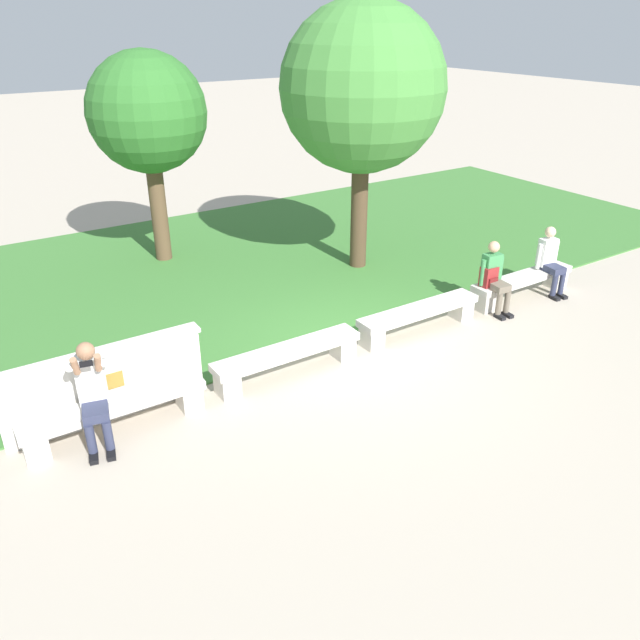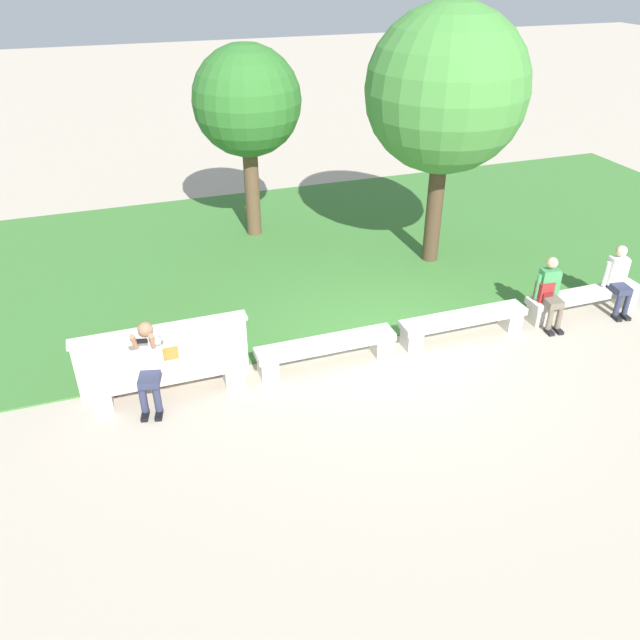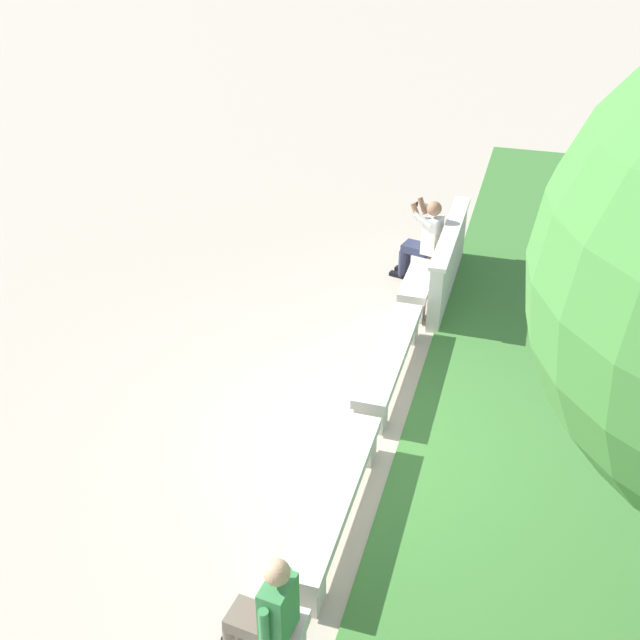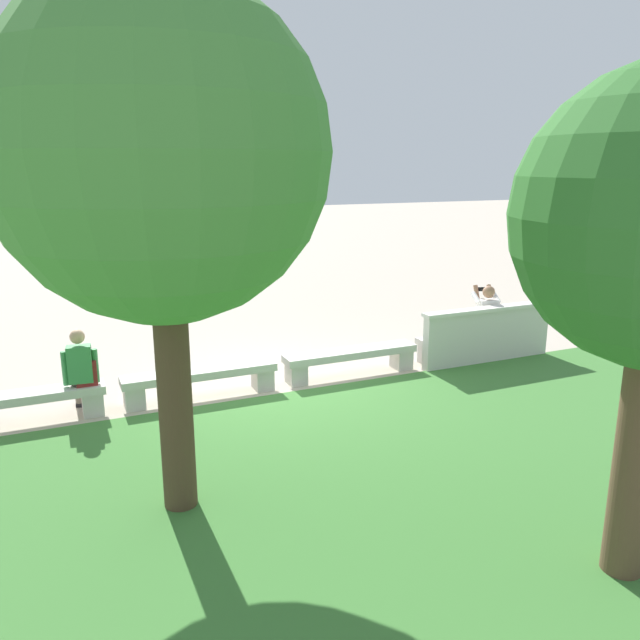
% 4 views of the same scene
% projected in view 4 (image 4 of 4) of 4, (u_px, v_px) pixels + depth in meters
% --- Properties ---
extents(ground_plane, '(80.00, 80.00, 0.00)m').
position_uv_depth(ground_plane, '(280.00, 386.00, 9.94)').
color(ground_plane, '#B2A593').
extents(grass_strip, '(21.90, 8.00, 0.03)m').
position_uv_depth(grass_strip, '(436.00, 527.00, 6.05)').
color(grass_strip, '#3D7533').
rests_on(grass_strip, ground).
extents(bench_main, '(2.32, 0.40, 0.45)m').
position_uv_depth(bench_main, '(475.00, 341.00, 11.35)').
color(bench_main, beige).
rests_on(bench_main, ground).
extents(bench_near, '(2.32, 0.40, 0.45)m').
position_uv_depth(bench_near, '(351.00, 358.00, 10.36)').
color(bench_near, beige).
rests_on(bench_near, ground).
extents(bench_mid, '(2.32, 0.40, 0.45)m').
position_uv_depth(bench_mid, '(201.00, 378.00, 9.37)').
color(bench_mid, beige).
rests_on(bench_mid, ground).
extents(bench_far, '(2.32, 0.40, 0.45)m').
position_uv_depth(bench_far, '(15.00, 404.00, 8.38)').
color(bench_far, beige).
rests_on(bench_far, ground).
extents(backrest_wall_with_plaque, '(2.64, 0.24, 1.01)m').
position_uv_depth(backrest_wall_with_plaque, '(488.00, 334.00, 11.00)').
color(backrest_wall_with_plaque, beige).
rests_on(backrest_wall_with_plaque, ground).
extents(person_photographer, '(0.53, 0.77, 1.32)m').
position_uv_depth(person_photographer, '(484.00, 316.00, 11.41)').
color(person_photographer, black).
rests_on(person_photographer, ground).
extents(person_distant, '(0.48, 0.70, 1.26)m').
position_uv_depth(person_distant, '(81.00, 368.00, 8.69)').
color(person_distant, black).
rests_on(person_distant, ground).
extents(backpack, '(0.28, 0.24, 0.43)m').
position_uv_depth(backpack, '(86.00, 373.00, 8.66)').
color(backpack, maroon).
rests_on(backpack, bench_far).
extents(tree_left_background, '(3.12, 3.12, 5.11)m').
position_uv_depth(tree_left_background, '(160.00, 155.00, 5.60)').
color(tree_left_background, '#4C3826').
rests_on(tree_left_background, ground).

